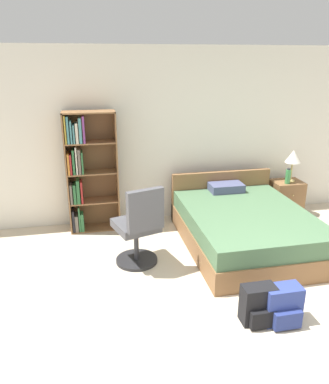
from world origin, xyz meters
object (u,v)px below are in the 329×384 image
Objects in this scene: nightstand at (286,198)px; backpack_blue at (282,306)px; bookshelf at (85,171)px; table_lamp at (293,157)px; water_bottle at (288,176)px; bed at (244,226)px; backpack_black at (258,305)px; office_chair at (139,229)px.

backpack_blue is (-1.38, -2.46, -0.10)m from nightstand.
nightstand is at bearing -1.22° from bookshelf.
table_lamp is 0.31m from water_bottle.
bed is at bearing 79.76° from backpack_blue.
backpack_black is at bearing -123.62° from water_bottle.
bed is 2.00× the size of office_chair.
table_lamp reaches higher than nightstand.
table_lamp reaches higher than backpack_blue.
backpack_black is (-1.64, -2.40, -0.77)m from table_lamp.
bookshelf reaches higher than backpack_blue.
backpack_blue is at bearing -100.24° from bed.
bookshelf is 3.11× the size of nightstand.
backpack_blue is (-1.32, -2.36, -0.49)m from water_bottle.
nightstand is 0.41m from water_bottle.
nightstand is at bearing 38.17° from bed.
backpack_blue is (-0.29, -1.60, -0.08)m from bed.
table_lamp reaches higher than water_bottle.
bookshelf reaches higher than backpack_black.
nightstand is 2.82m from backpack_blue.
bookshelf is 0.84× the size of bed.
table_lamp is 2.93m from backpack_blue.
water_bottle is at bearing 60.88° from backpack_blue.
water_bottle is at bearing -3.02° from bookshelf.
bookshelf is 1.39m from office_chair.
nightstand is at bearing 165.23° from table_lamp.
bookshelf is at bearing 176.98° from water_bottle.
office_chair is at bearing -156.31° from nightstand.
water_bottle reaches higher than nightstand.
bed is at bearing -141.83° from nightstand.
office_chair is 1.86× the size of nightstand.
nightstand is 2.25× the size of water_bottle.
nightstand is (2.56, 1.12, -0.21)m from office_chair.
nightstand is (1.09, 0.86, 0.01)m from bed.
bookshelf reaches higher than nightstand.
bed is at bearing 10.29° from office_chair.
bookshelf reaches higher than bed.
table_lamp is 1.32× the size of backpack_black.
office_chair is at bearing 126.65° from backpack_black.
bed is 4.08× the size of table_lamp.
bed is 1.51m from office_chair.
backpack_black is (-0.51, -1.56, -0.08)m from bed.
nightstand is 1.46× the size of backpack_blue.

